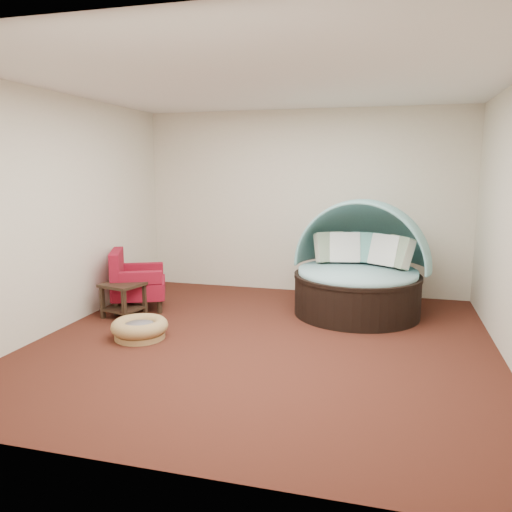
% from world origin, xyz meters
% --- Properties ---
extents(floor, '(5.00, 5.00, 0.00)m').
position_xyz_m(floor, '(0.00, 0.00, 0.00)').
color(floor, '#481F14').
rests_on(floor, ground).
extents(wall_back, '(5.00, 0.00, 5.00)m').
position_xyz_m(wall_back, '(0.00, 2.50, 1.40)').
color(wall_back, beige).
rests_on(wall_back, floor).
extents(wall_front, '(5.00, 0.00, 5.00)m').
position_xyz_m(wall_front, '(0.00, -2.50, 1.40)').
color(wall_front, beige).
rests_on(wall_front, floor).
extents(wall_left, '(0.00, 5.00, 5.00)m').
position_xyz_m(wall_left, '(-2.50, 0.00, 1.40)').
color(wall_left, beige).
rests_on(wall_left, floor).
extents(ceiling, '(5.00, 5.00, 0.00)m').
position_xyz_m(ceiling, '(0.00, 0.00, 2.80)').
color(ceiling, white).
rests_on(ceiling, wall_back).
extents(canopy_daybed, '(1.99, 1.94, 1.52)m').
position_xyz_m(canopy_daybed, '(0.95, 1.50, 0.71)').
color(canopy_daybed, black).
rests_on(canopy_daybed, floor).
extents(pet_basket, '(0.74, 0.74, 0.22)m').
position_xyz_m(pet_basket, '(-1.40, -0.22, 0.12)').
color(pet_basket, '#9C7447').
rests_on(pet_basket, floor).
extents(red_armchair, '(0.93, 0.93, 0.83)m').
position_xyz_m(red_armchair, '(-2.05, 0.87, 0.38)').
color(red_armchair, black).
rests_on(red_armchair, floor).
extents(side_table, '(0.58, 0.58, 0.45)m').
position_xyz_m(side_table, '(-2.00, 0.48, 0.29)').
color(side_table, black).
rests_on(side_table, floor).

